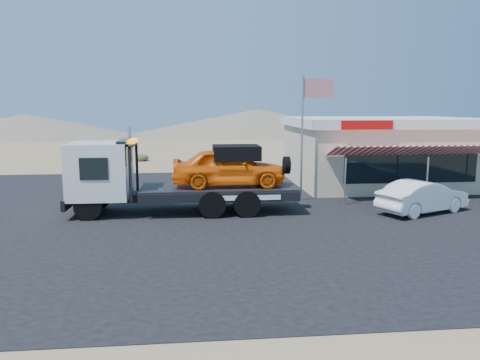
# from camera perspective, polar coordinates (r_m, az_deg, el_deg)

# --- Properties ---
(ground) EXTENTS (120.00, 120.00, 0.00)m
(ground) POSITION_cam_1_polar(r_m,az_deg,el_deg) (18.16, -3.94, -5.63)
(ground) COLOR #907652
(ground) RESTS_ON ground
(asphalt_lot) EXTENTS (32.00, 24.00, 0.02)m
(asphalt_lot) POSITION_cam_1_polar(r_m,az_deg,el_deg) (21.22, 1.21, -3.45)
(asphalt_lot) COLOR black
(asphalt_lot) RESTS_ON ground
(tow_truck) EXTENTS (9.55, 2.83, 3.19)m
(tow_truck) POSITION_cam_1_polar(r_m,az_deg,el_deg) (20.28, -7.64, 0.80)
(tow_truck) COLOR black
(tow_truck) RESTS_ON asphalt_lot
(white_sedan) EXTENTS (4.52, 3.07, 1.41)m
(white_sedan) POSITION_cam_1_polar(r_m,az_deg,el_deg) (21.62, 21.38, -1.90)
(white_sedan) COLOR silver
(white_sedan) RESTS_ON asphalt_lot
(jerky_store) EXTENTS (10.40, 9.97, 3.90)m
(jerky_store) POSITION_cam_1_polar(r_m,az_deg,el_deg) (28.86, 16.75, 3.44)
(jerky_store) COLOR #C5BA94
(jerky_store) RESTS_ON asphalt_lot
(flagpole) EXTENTS (1.55, 0.10, 6.00)m
(flagpole) POSITION_cam_1_polar(r_m,az_deg,el_deg) (22.75, 8.18, 6.84)
(flagpole) COLOR #99999E
(flagpole) RESTS_ON asphalt_lot
(distant_hills) EXTENTS (126.00, 48.00, 4.20)m
(distant_hills) POSITION_cam_1_polar(r_m,az_deg,el_deg) (73.34, -13.10, 6.60)
(distant_hills) COLOR #726B59
(distant_hills) RESTS_ON ground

